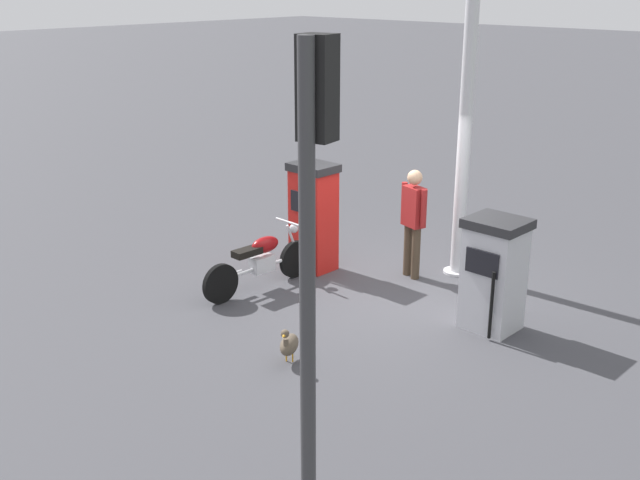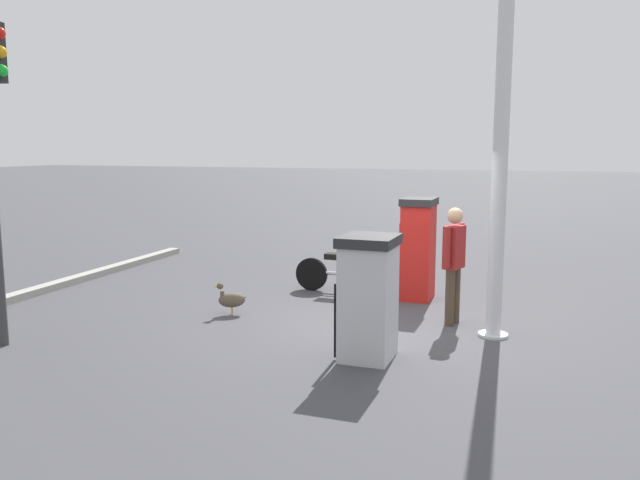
% 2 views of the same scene
% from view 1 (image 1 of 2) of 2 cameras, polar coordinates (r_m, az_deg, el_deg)
% --- Properties ---
extents(ground_plane, '(120.00, 120.00, 0.00)m').
position_cam_1_polar(ground_plane, '(11.17, 5.33, -4.17)').
color(ground_plane, '#424247').
extents(fuel_pump_near, '(0.59, 0.71, 1.70)m').
position_cam_1_polar(fuel_pump_near, '(11.88, -0.50, 1.79)').
color(fuel_pump_near, red).
rests_on(fuel_pump_near, ground).
extents(fuel_pump_far, '(0.70, 0.74, 1.50)m').
position_cam_1_polar(fuel_pump_far, '(10.11, 12.85, -2.46)').
color(fuel_pump_far, silver).
rests_on(fuel_pump_far, ground).
extents(motorcycle_near_pump, '(2.01, 0.56, 0.93)m').
position_cam_1_polar(motorcycle_near_pump, '(11.24, -4.45, -1.57)').
color(motorcycle_near_pump, black).
rests_on(motorcycle_near_pump, ground).
extents(attendant_person, '(0.29, 0.57, 1.69)m').
position_cam_1_polar(attendant_person, '(11.59, 6.98, 1.76)').
color(attendant_person, '#473828').
rests_on(attendant_person, ground).
extents(wandering_duck, '(0.48, 0.38, 0.50)m').
position_cam_1_polar(wandering_duck, '(9.20, -2.33, -7.76)').
color(wandering_duck, brown).
rests_on(wandering_duck, ground).
extents(roadside_traffic_light, '(0.39, 0.27, 4.03)m').
position_cam_1_polar(roadside_traffic_light, '(5.41, -0.57, 1.31)').
color(roadside_traffic_light, '#38383A').
rests_on(roadside_traffic_light, ground).
extents(canopy_support_pole, '(0.40, 0.40, 4.48)m').
position_cam_1_polar(canopy_support_pole, '(11.56, 10.74, 7.62)').
color(canopy_support_pole, silver).
rests_on(canopy_support_pole, ground).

